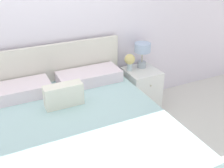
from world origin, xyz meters
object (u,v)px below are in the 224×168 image
Objects in this scene: bed at (75,141)px; table_lamp at (142,50)px; nightstand at (141,89)px; flower_vase at (130,61)px.

table_lamp is at bearing 32.21° from bed.
nightstand is 0.46m from flower_vase.
nightstand is (1.20, 0.70, -0.02)m from bed.
nightstand is at bearing 30.07° from bed.
bed reaches higher than flower_vase.
bed reaches higher than table_lamp.
bed is at bearing -143.87° from flower_vase.
nightstand is 2.48× the size of flower_vase.
nightstand is at bearing -24.38° from flower_vase.
flower_vase is (1.05, 0.77, 0.41)m from bed.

